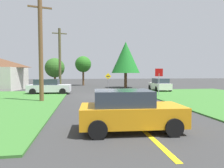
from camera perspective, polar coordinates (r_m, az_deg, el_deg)
The scene contains 12 objects.
ground_plane at distance 19.83m, azimuth -1.60°, elevation -3.47°, with size 120.00×120.00×0.00m, color #343434.
lane_stripe_center at distance 12.02m, azimuth 3.14°, elevation -7.80°, with size 0.20×14.00×0.01m, color yellow.
stop_sign at distance 19.75m, azimuth 13.36°, elevation 2.00°, with size 0.75×0.14×2.73m.
parked_car_near_building at distance 22.73m, azimuth -17.72°, elevation -0.74°, with size 4.60×2.14×1.62m.
car_behind_on_main_road at distance 7.91m, azimuth 5.04°, elevation -7.68°, with size 4.10×2.19×1.62m.
car_on_crossroad at distance 26.19m, azimuth 13.56°, elevation -0.18°, with size 2.20×4.55×1.62m.
utility_pole_near at distance 16.81m, azimuth -19.83°, elevation 9.25°, with size 1.78×0.54×8.07m.
utility_pole_mid at distance 26.36m, azimuth -14.78°, elevation 6.95°, with size 1.79×0.47×7.96m.
direction_sign at distance 27.07m, azimuth -1.14°, elevation 1.34°, with size 0.90×0.17×2.31m.
oak_tree_left at distance 37.25m, azimuth -8.30°, elevation 5.61°, with size 2.97×2.97×5.42m.
pine_tree_center at distance 35.12m, azimuth -16.15°, elevation 4.49°, with size 3.30×3.30×4.84m.
oak_tree_right at distance 31.27m, azimuth 3.95°, elevation 7.61°, with size 4.42×4.42×7.17m.
Camera 1 is at (-2.42, -19.55, 2.29)m, focal length 31.77 mm.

